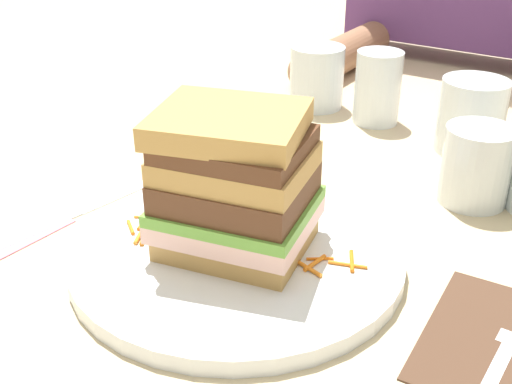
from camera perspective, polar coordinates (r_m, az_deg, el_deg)
ground_plane at (r=0.58m, az=-1.47°, el=-5.41°), size 3.00×3.00×0.00m
main_plate at (r=0.57m, az=-1.66°, el=-5.43°), size 0.29×0.29×0.02m
sandwich at (r=0.54m, az=-1.84°, el=0.71°), size 0.15×0.13×0.13m
carrot_shred_0 at (r=0.60m, az=-7.77°, el=-2.56°), size 0.01×0.02×0.00m
carrot_shred_1 at (r=0.58m, az=-9.89°, el=-3.90°), size 0.02×0.02×0.00m
carrot_shred_2 at (r=0.61m, az=-9.38°, el=-2.21°), size 0.03×0.02×0.00m
carrot_shred_3 at (r=0.61m, az=-9.88°, el=-2.50°), size 0.02×0.03×0.00m
carrot_shred_4 at (r=0.59m, az=-9.22°, el=-3.20°), size 0.02×0.01×0.00m
carrot_shred_5 at (r=0.60m, az=-11.04°, el=-3.09°), size 0.02×0.02×0.00m
carrot_shred_6 at (r=0.58m, az=-10.39°, el=-4.00°), size 0.01×0.02×0.00m
carrot_shred_7 at (r=0.61m, az=-8.61°, el=-2.53°), size 0.03×0.01×0.00m
carrot_shred_8 at (r=0.54m, az=8.13°, el=-6.39°), size 0.03×0.01×0.00m
carrot_shred_9 at (r=0.54m, az=4.58°, el=-6.69°), size 0.03×0.01×0.00m
carrot_shred_10 at (r=0.55m, az=8.48°, el=-6.07°), size 0.02×0.03×0.00m
carrot_shred_11 at (r=0.55m, az=5.69°, el=-5.89°), size 0.02×0.02×0.00m
carrot_shred_12 at (r=0.54m, az=5.02°, el=-6.49°), size 0.01×0.03×0.00m
napkin_dark at (r=0.52m, az=21.48°, el=-12.47°), size 0.13×0.15×0.00m
fork at (r=0.50m, az=20.87°, el=-13.65°), size 0.02×0.17×0.00m
knife at (r=0.67m, az=-15.58°, el=-1.69°), size 0.04×0.20×0.00m
juice_glass at (r=0.69m, az=18.86°, el=1.82°), size 0.07×0.07×0.08m
empty_tumbler_0 at (r=0.81m, az=18.54°, el=6.40°), size 0.08×0.08×0.09m
empty_tumbler_1 at (r=0.92m, az=5.40°, el=10.10°), size 0.08×0.08×0.09m
empty_tumbler_2 at (r=0.87m, az=10.72°, el=9.08°), size 0.06×0.06×0.10m
napkin_pink at (r=0.66m, az=-20.53°, el=-2.91°), size 0.08×0.09×0.00m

